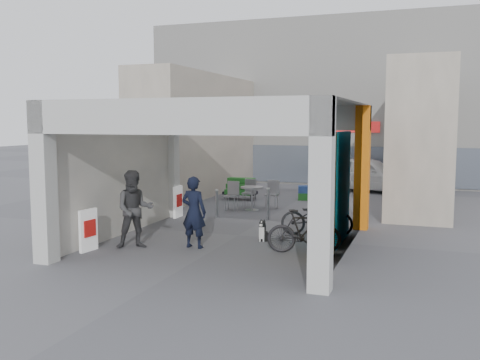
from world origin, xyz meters
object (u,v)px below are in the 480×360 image
at_px(produce_stand, 240,191).
at_px(bicycle_rear, 304,231).
at_px(man_back_turned, 135,209).
at_px(man_crates, 324,175).
at_px(border_collie, 263,232).
at_px(white_van, 367,174).
at_px(cafe_set, 251,199).
at_px(man_with_dog, 194,212).
at_px(bicycle_front, 317,217).
at_px(man_elderly, 336,205).

height_order(produce_stand, bicycle_rear, bicycle_rear).
height_order(man_back_turned, man_crates, man_back_turned).
relative_size(border_collie, white_van, 0.13).
relative_size(cafe_set, bicycle_rear, 0.96).
bearing_deg(man_back_turned, man_crates, 44.57).
bearing_deg(man_with_dog, bicycle_rear, -168.09).
bearing_deg(produce_stand, white_van, 43.41).
distance_m(produce_stand, bicycle_rear, 8.70).
distance_m(man_back_turned, bicycle_front, 4.84).
distance_m(man_with_dog, bicycle_front, 3.49).
bearing_deg(white_van, produce_stand, 147.03).
relative_size(bicycle_front, white_van, 0.43).
xyz_separation_m(man_elderly, bicycle_rear, (-0.26, -2.81, -0.22)).
bearing_deg(man_elderly, bicycle_rear, -82.83).
bearing_deg(white_van, man_crates, 148.68).
height_order(man_elderly, bicycle_front, man_elderly).
height_order(man_with_dog, man_back_turned, man_back_turned).
xyz_separation_m(man_back_turned, man_elderly, (4.24, 3.68, -0.22)).
xyz_separation_m(cafe_set, man_crates, (1.71, 4.59, 0.45)).
relative_size(cafe_set, man_with_dog, 0.94).
relative_size(border_collie, bicycle_rear, 0.34).
bearing_deg(cafe_set, man_back_turned, -97.12).
height_order(bicycle_front, white_van, white_van).
distance_m(cafe_set, bicycle_front, 4.73).
bearing_deg(border_collie, bicycle_front, 20.98).
distance_m(border_collie, man_with_dog, 1.96).
bearing_deg(white_van, man_elderly, -166.09).
bearing_deg(man_crates, bicycle_front, 85.18).
bearing_deg(man_crates, man_back_turned, 63.02).
distance_m(man_with_dog, man_crates, 10.64).
relative_size(man_with_dog, white_van, 0.39).
bearing_deg(border_collie, cafe_set, 88.91).
height_order(cafe_set, produce_stand, cafe_set).
distance_m(man_with_dog, white_van, 12.51).
xyz_separation_m(bicycle_front, bicycle_rear, (0.11, -2.00, 0.01)).
bearing_deg(man_elderly, white_van, 103.28).
xyz_separation_m(border_collie, man_with_dog, (-1.37, -1.25, 0.64)).
xyz_separation_m(man_elderly, bicycle_front, (-0.37, -0.81, -0.22)).
bearing_deg(bicycle_front, man_elderly, -34.76).
distance_m(man_crates, white_van, 2.28).
xyz_separation_m(cafe_set, man_back_turned, (-0.81, -6.48, 0.59)).
distance_m(border_collie, man_elderly, 2.52).
bearing_deg(man_crates, white_van, -148.63).
relative_size(produce_stand, border_collie, 2.22).
height_order(cafe_set, bicycle_front, bicycle_front).
relative_size(produce_stand, bicycle_front, 0.66).
distance_m(produce_stand, man_with_dog, 8.13).
relative_size(cafe_set, man_elderly, 1.12).
relative_size(produce_stand, man_crates, 0.80).
xyz_separation_m(border_collie, bicycle_front, (1.17, 1.12, 0.28)).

